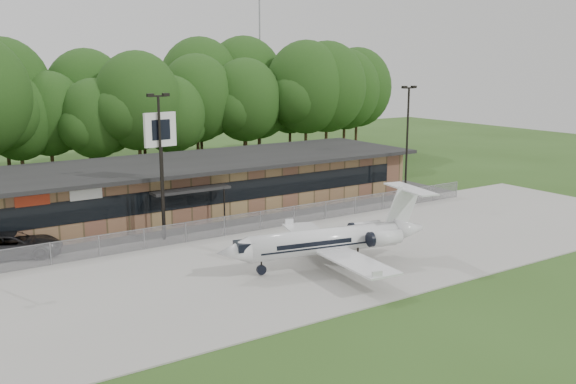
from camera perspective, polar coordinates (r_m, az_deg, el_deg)
ground at (r=34.89m, az=7.68°, el=-9.29°), size 160.00×160.00×0.00m
apron at (r=40.86m, az=0.25°, el=-5.97°), size 64.00×18.00×0.08m
parking_lot at (r=50.46m, az=-7.05°, el=-2.64°), size 50.00×9.00×0.06m
terminal at (r=53.91m, az=-9.23°, el=0.56°), size 41.00×11.65×4.30m
fence at (r=46.41m, az=-4.58°, el=-2.90°), size 46.00×0.04×1.52m
treeline at (r=69.97m, az=-15.58°, el=7.21°), size 72.00×12.00×15.00m
radio_mast at (r=84.51m, az=-2.52°, el=11.71°), size 0.20×0.20×25.00m
light_pole_mid at (r=44.59m, az=-11.26°, el=3.14°), size 1.55×0.30×10.23m
light_pole_right at (r=57.32m, az=10.56°, el=5.02°), size 1.55×0.30×10.23m
business_jet at (r=39.01m, az=3.90°, el=-4.38°), size 13.71×12.31×4.63m
suv at (r=44.55m, az=-23.25°, el=-4.38°), size 6.55×4.43×1.67m
pole_sign at (r=44.80m, az=-11.26°, el=4.28°), size 2.35×0.52×8.93m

